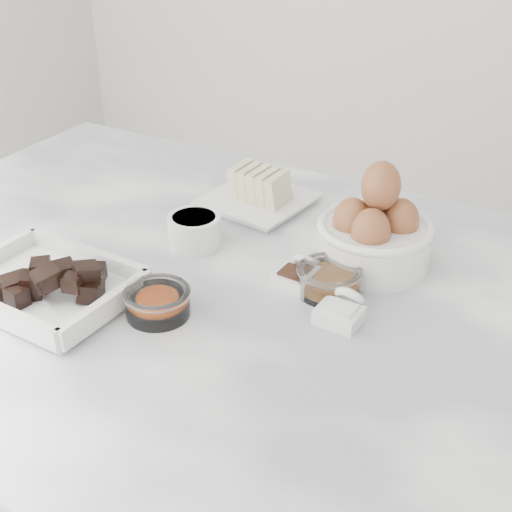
{
  "coord_description": "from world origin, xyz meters",
  "views": [
    {
      "loc": [
        0.42,
        -0.66,
        1.44
      ],
      "look_at": [
        0.02,
        0.03,
        0.98
      ],
      "focal_mm": 50.0,
      "sensor_mm": 36.0,
      "label": 1
    }
  ],
  "objects_px": {
    "chocolate_dish": "(45,281)",
    "egg_bowl": "(375,232)",
    "butter_plate": "(256,192)",
    "vanilla_spoon": "(298,275)",
    "zest_bowl": "(158,301)",
    "sugar_ramekin": "(194,229)",
    "honey_bowl": "(329,279)",
    "salt_spoon": "(342,310)"
  },
  "relations": [
    {
      "from": "butter_plate",
      "to": "vanilla_spoon",
      "type": "relative_size",
      "value": 2.55
    },
    {
      "from": "chocolate_dish",
      "to": "salt_spoon",
      "type": "distance_m",
      "value": 0.38
    },
    {
      "from": "sugar_ramekin",
      "to": "vanilla_spoon",
      "type": "relative_size",
      "value": 1.16
    },
    {
      "from": "butter_plate",
      "to": "sugar_ramekin",
      "type": "height_order",
      "value": "butter_plate"
    },
    {
      "from": "egg_bowl",
      "to": "butter_plate",
      "type": "bearing_deg",
      "value": 160.74
    },
    {
      "from": "chocolate_dish",
      "to": "butter_plate",
      "type": "bearing_deg",
      "value": 74.5
    },
    {
      "from": "sugar_ramekin",
      "to": "egg_bowl",
      "type": "relative_size",
      "value": 0.49
    },
    {
      "from": "chocolate_dish",
      "to": "egg_bowl",
      "type": "xyz_separation_m",
      "value": [
        0.33,
        0.28,
        0.03
      ]
    },
    {
      "from": "egg_bowl",
      "to": "vanilla_spoon",
      "type": "xyz_separation_m",
      "value": [
        -0.07,
        -0.1,
        -0.04
      ]
    },
    {
      "from": "chocolate_dish",
      "to": "honey_bowl",
      "type": "relative_size",
      "value": 2.65
    },
    {
      "from": "sugar_ramekin",
      "to": "honey_bowl",
      "type": "relative_size",
      "value": 0.89
    },
    {
      "from": "honey_bowl",
      "to": "egg_bowl",
      "type": "bearing_deg",
      "value": 77.12
    },
    {
      "from": "butter_plate",
      "to": "egg_bowl",
      "type": "relative_size",
      "value": 1.07
    },
    {
      "from": "egg_bowl",
      "to": "salt_spoon",
      "type": "distance_m",
      "value": 0.15
    },
    {
      "from": "chocolate_dish",
      "to": "butter_plate",
      "type": "relative_size",
      "value": 1.35
    },
    {
      "from": "salt_spoon",
      "to": "butter_plate",
      "type": "bearing_deg",
      "value": 137.76
    },
    {
      "from": "sugar_ramekin",
      "to": "butter_plate",
      "type": "bearing_deg",
      "value": 85.62
    },
    {
      "from": "chocolate_dish",
      "to": "vanilla_spoon",
      "type": "bearing_deg",
      "value": 34.9
    },
    {
      "from": "zest_bowl",
      "to": "salt_spoon",
      "type": "height_order",
      "value": "salt_spoon"
    },
    {
      "from": "sugar_ramekin",
      "to": "chocolate_dish",
      "type": "bearing_deg",
      "value": -113.26
    },
    {
      "from": "chocolate_dish",
      "to": "egg_bowl",
      "type": "relative_size",
      "value": 1.44
    },
    {
      "from": "salt_spoon",
      "to": "egg_bowl",
      "type": "bearing_deg",
      "value": 96.8
    },
    {
      "from": "chocolate_dish",
      "to": "egg_bowl",
      "type": "distance_m",
      "value": 0.44
    },
    {
      "from": "vanilla_spoon",
      "to": "butter_plate",
      "type": "bearing_deg",
      "value": 132.72
    },
    {
      "from": "sugar_ramekin",
      "to": "egg_bowl",
      "type": "distance_m",
      "value": 0.26
    },
    {
      "from": "honey_bowl",
      "to": "sugar_ramekin",
      "type": "bearing_deg",
      "value": 175.07
    },
    {
      "from": "zest_bowl",
      "to": "salt_spoon",
      "type": "relative_size",
      "value": 1.26
    },
    {
      "from": "egg_bowl",
      "to": "chocolate_dish",
      "type": "bearing_deg",
      "value": -139.41
    },
    {
      "from": "egg_bowl",
      "to": "vanilla_spoon",
      "type": "bearing_deg",
      "value": -123.59
    },
    {
      "from": "sugar_ramekin",
      "to": "egg_bowl",
      "type": "bearing_deg",
      "value": 17.58
    },
    {
      "from": "sugar_ramekin",
      "to": "zest_bowl",
      "type": "relative_size",
      "value": 0.92
    },
    {
      "from": "butter_plate",
      "to": "vanilla_spoon",
      "type": "distance_m",
      "value": 0.24
    },
    {
      "from": "chocolate_dish",
      "to": "zest_bowl",
      "type": "bearing_deg",
      "value": 14.33
    },
    {
      "from": "vanilla_spoon",
      "to": "honey_bowl",
      "type": "bearing_deg",
      "value": 3.21
    },
    {
      "from": "chocolate_dish",
      "to": "zest_bowl",
      "type": "distance_m",
      "value": 0.15
    },
    {
      "from": "egg_bowl",
      "to": "zest_bowl",
      "type": "relative_size",
      "value": 1.89
    },
    {
      "from": "honey_bowl",
      "to": "zest_bowl",
      "type": "bearing_deg",
      "value": -137.0
    },
    {
      "from": "butter_plate",
      "to": "vanilla_spoon",
      "type": "height_order",
      "value": "butter_plate"
    },
    {
      "from": "chocolate_dish",
      "to": "honey_bowl",
      "type": "height_order",
      "value": "chocolate_dish"
    },
    {
      "from": "egg_bowl",
      "to": "salt_spoon",
      "type": "height_order",
      "value": "egg_bowl"
    },
    {
      "from": "egg_bowl",
      "to": "zest_bowl",
      "type": "height_order",
      "value": "egg_bowl"
    },
    {
      "from": "zest_bowl",
      "to": "honey_bowl",
      "type": "bearing_deg",
      "value": 43.0
    }
  ]
}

